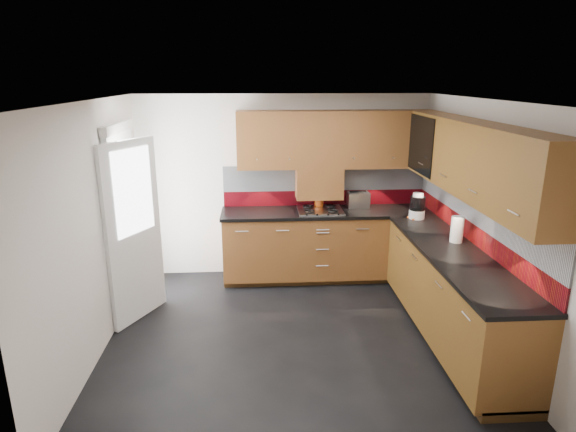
{
  "coord_description": "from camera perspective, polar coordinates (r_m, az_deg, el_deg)",
  "views": [
    {
      "loc": [
        -0.35,
        -4.44,
        2.61
      ],
      "look_at": [
        -0.02,
        0.65,
        1.12
      ],
      "focal_mm": 30.0,
      "sensor_mm": 36.0,
      "label": 1
    }
  ],
  "objects": [
    {
      "name": "room",
      "position": [
        4.59,
        0.75,
        2.23
      ],
      "size": [
        4.0,
        3.8,
        2.64
      ],
      "color": "black"
    },
    {
      "name": "base_cabinets",
      "position": [
        5.77,
        10.83,
        -6.17
      ],
      "size": [
        2.7,
        3.2,
        0.95
      ],
      "color": "brown",
      "rests_on": "room"
    },
    {
      "name": "countertop",
      "position": [
        5.59,
        10.99,
        -1.66
      ],
      "size": [
        2.72,
        3.22,
        0.04
      ],
      "color": "black",
      "rests_on": "base_cabinets"
    },
    {
      "name": "backsplash",
      "position": [
        5.78,
        12.73,
        1.82
      ],
      "size": [
        2.7,
        3.2,
        0.54
      ],
      "color": "maroon",
      "rests_on": "countertop"
    },
    {
      "name": "upper_cabinets",
      "position": [
        5.51,
        13.09,
        7.77
      ],
      "size": [
        2.5,
        3.2,
        0.72
      ],
      "color": "brown",
      "rests_on": "room"
    },
    {
      "name": "extractor_hood",
      "position": [
        6.27,
        3.7,
        3.96
      ],
      "size": [
        0.6,
        0.33,
        0.4
      ],
      "primitive_type": "cube",
      "color": "brown",
      "rests_on": "room"
    },
    {
      "name": "glass_cabinet",
      "position": [
        5.93,
        16.83,
        8.33
      ],
      "size": [
        0.32,
        0.8,
        0.66
      ],
      "color": "black",
      "rests_on": "room"
    },
    {
      "name": "back_door",
      "position": [
        5.61,
        -18.33,
        -0.94
      ],
      "size": [
        0.42,
        1.19,
        2.04
      ],
      "color": "white",
      "rests_on": "room"
    },
    {
      "name": "gas_hob",
      "position": [
        6.19,
        3.84,
        0.69
      ],
      "size": [
        0.57,
        0.5,
        0.04
      ],
      "color": "silver",
      "rests_on": "countertop"
    },
    {
      "name": "utensil_pot",
      "position": [
        6.35,
        3.7,
        1.83
      ],
      "size": [
        0.12,
        0.12,
        0.41
      ],
      "color": "#CD5013",
      "rests_on": "countertop"
    },
    {
      "name": "toaster",
      "position": [
        6.43,
        8.3,
        1.94
      ],
      "size": [
        0.29,
        0.19,
        0.21
      ],
      "color": "silver",
      "rests_on": "countertop"
    },
    {
      "name": "food_processor",
      "position": [
        6.05,
        15.07,
        1.05
      ],
      "size": [
        0.19,
        0.19,
        0.32
      ],
      "color": "white",
      "rests_on": "countertop"
    },
    {
      "name": "paper_towel",
      "position": [
        5.31,
        19.39,
        -1.51
      ],
      "size": [
        0.17,
        0.17,
        0.27
      ],
      "primitive_type": "cylinder",
      "rotation": [
        0.0,
        0.0,
        0.38
      ],
      "color": "white",
      "rests_on": "countertop"
    },
    {
      "name": "orange_cloth",
      "position": [
        6.08,
        14.84,
        -0.19
      ],
      "size": [
        0.18,
        0.17,
        0.02
      ],
      "primitive_type": "cube",
      "rotation": [
        0.0,
        0.0,
        0.35
      ],
      "color": "orange",
      "rests_on": "countertop"
    }
  ]
}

